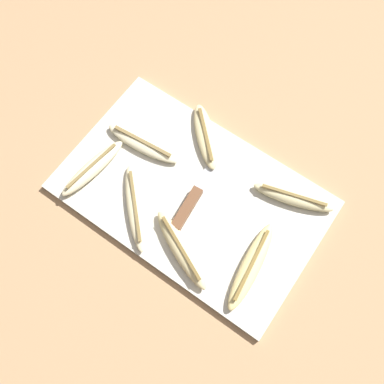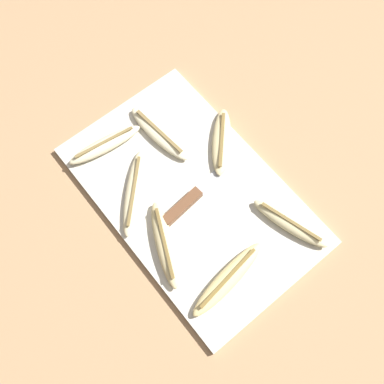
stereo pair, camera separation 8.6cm
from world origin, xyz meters
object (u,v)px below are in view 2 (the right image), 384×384
object	(u,v)px
knife	(190,200)
banana_soft_right	(290,223)
banana_golden_short	(228,279)
banana_cream_curved	(134,192)
banana_bright_far	(160,133)
banana_mellow_near	(165,244)
banana_ripe_center	(222,141)
banana_pale_long	(105,145)

from	to	relation	value
knife	banana_soft_right	distance (m)	0.19
banana_golden_short	banana_cream_curved	bearing A→B (deg)	-172.78
banana_bright_far	banana_cream_curved	bearing A→B (deg)	-58.70
knife	banana_bright_far	xyz separation A→B (m)	(-0.15, 0.04, 0.00)
banana_mellow_near	banana_cream_curved	world-z (taller)	banana_mellow_near
banana_mellow_near	banana_ripe_center	xyz separation A→B (m)	(-0.10, 0.22, -0.00)
banana_pale_long	banana_ripe_center	bearing A→B (deg)	53.07
banana_bright_far	banana_mellow_near	distance (m)	0.23
banana_mellow_near	banana_bright_far	bearing A→B (deg)	144.86
banana_bright_far	banana_soft_right	size ratio (longest dim) A/B	1.03
banana_soft_right	banana_ripe_center	xyz separation A→B (m)	(-0.21, 0.01, -0.00)
knife	banana_golden_short	size ratio (longest dim) A/B	1.18
banana_soft_right	banana_ripe_center	world-z (taller)	banana_soft_right
banana_golden_short	banana_ripe_center	distance (m)	0.28
banana_pale_long	banana_mellow_near	bearing A→B (deg)	-7.79
knife	banana_cream_curved	size ratio (longest dim) A/B	1.43
banana_soft_right	banana_golden_short	world-z (taller)	same
banana_pale_long	banana_soft_right	bearing A→B (deg)	26.29
banana_pale_long	banana_soft_right	size ratio (longest dim) A/B	1.00
banana_golden_short	banana_ripe_center	xyz separation A→B (m)	(-0.22, 0.17, -0.00)
banana_soft_right	banana_golden_short	xyz separation A→B (m)	(0.00, -0.16, 0.00)
knife	banana_ripe_center	size ratio (longest dim) A/B	1.58
banana_soft_right	banana_golden_short	size ratio (longest dim) A/B	0.89
banana_pale_long	banana_cream_curved	world-z (taller)	banana_pale_long
knife	banana_ripe_center	bearing A→B (deg)	108.31
banana_mellow_near	banana_pale_long	bearing A→B (deg)	172.21
banana_golden_short	banana_mellow_near	size ratio (longest dim) A/B	1.08
knife	banana_golden_short	bearing A→B (deg)	-20.70
banana_cream_curved	banana_bright_far	bearing A→B (deg)	121.30
knife	banana_bright_far	world-z (taller)	banana_bright_far
banana_golden_short	banana_ripe_center	bearing A→B (deg)	141.76
banana_pale_long	banana_bright_far	bearing A→B (deg)	64.96
banana_pale_long	banana_golden_short	world-z (taller)	banana_pale_long
knife	banana_pale_long	world-z (taller)	banana_pale_long
banana_golden_short	banana_soft_right	bearing A→B (deg)	91.75
banana_ripe_center	banana_pale_long	bearing A→B (deg)	-126.93
banana_bright_far	banana_ripe_center	world-z (taller)	same
banana_mellow_near	banana_soft_right	bearing A→B (deg)	60.70
banana_golden_short	banana_cream_curved	size ratio (longest dim) A/B	1.21
banana_golden_short	knife	bearing A→B (deg)	164.92
banana_pale_long	banana_golden_short	xyz separation A→B (m)	(0.36, 0.02, -0.00)
banana_bright_far	banana_golden_short	distance (m)	0.32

